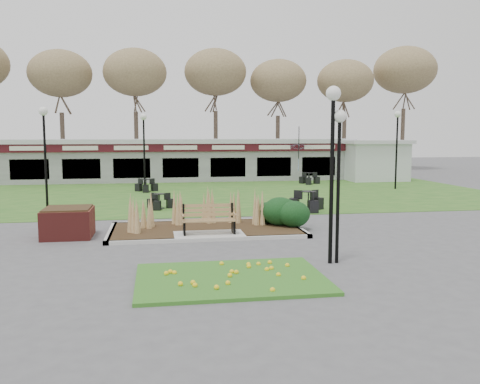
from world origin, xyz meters
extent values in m
plane|color=#515154|center=(0.00, 0.00, 0.00)|extent=(100.00, 100.00, 0.00)
cube|color=#285F1E|center=(0.00, 12.00, 0.01)|extent=(34.00, 16.00, 0.02)
cube|color=#296E1F|center=(0.00, -4.60, 0.04)|extent=(4.20, 3.00, 0.08)
cube|color=#302213|center=(0.00, 1.20, 0.06)|extent=(6.22, 3.22, 0.12)
cube|color=#B7B7B2|center=(0.00, -0.41, 0.06)|extent=(6.40, 0.18, 0.12)
cube|color=#B7B7B2|center=(0.00, 2.81, 0.06)|extent=(6.40, 0.18, 0.12)
cube|color=#B7B7B2|center=(-3.11, 1.20, 0.06)|extent=(0.18, 3.40, 0.12)
cube|color=#B7B7B2|center=(3.11, 1.20, 0.06)|extent=(0.18, 3.40, 0.12)
cube|color=#B7B7B2|center=(0.00, 0.15, 0.07)|extent=(2.20, 1.20, 0.13)
cone|color=#A68753|center=(-1.90, 1.60, 0.70)|extent=(0.36, 0.36, 1.15)
cone|color=#A68753|center=(-0.90, 2.00, 0.70)|extent=(0.36, 0.36, 1.15)
cone|color=#A68753|center=(0.20, 2.20, 0.70)|extent=(0.36, 0.36, 1.15)
cone|color=#A68753|center=(1.10, 2.00, 0.70)|extent=(0.36, 0.36, 1.15)
cone|color=#A68753|center=(1.90, 1.60, 0.70)|extent=(0.36, 0.36, 1.15)
cone|color=#A68753|center=(-2.40, 0.80, 0.70)|extent=(0.36, 0.36, 1.15)
ellipsoid|color=black|center=(2.60, 1.40, 0.59)|extent=(1.21, 1.10, 0.99)
ellipsoid|color=black|center=(3.00, 1.00, 0.54)|extent=(1.10, 1.00, 0.90)
ellipsoid|color=black|center=(2.90, 1.90, 0.53)|extent=(1.06, 0.96, 0.86)
ellipsoid|color=black|center=(2.30, 1.90, 0.48)|extent=(0.92, 0.84, 0.76)
cube|color=olive|center=(0.00, 0.15, 0.56)|extent=(1.70, 0.57, 0.04)
cube|color=olive|center=(0.00, 0.46, 0.84)|extent=(1.70, 0.13, 0.44)
cube|color=black|center=(-0.78, 0.15, 0.34)|extent=(0.06, 0.55, 0.42)
cube|color=black|center=(0.78, 0.15, 0.34)|extent=(0.06, 0.55, 0.42)
cube|color=black|center=(-0.78, 0.45, 0.81)|extent=(0.06, 0.06, 0.50)
cube|color=black|center=(0.78, 0.45, 0.81)|extent=(0.06, 0.06, 0.50)
cube|color=olive|center=(-0.82, 0.13, 0.74)|extent=(0.05, 0.50, 0.04)
cube|color=olive|center=(0.82, 0.13, 0.74)|extent=(0.05, 0.50, 0.04)
cube|color=maroon|center=(-4.40, 1.00, 0.45)|extent=(1.50, 1.50, 0.90)
cube|color=#302213|center=(-4.40, 1.00, 0.92)|extent=(1.40, 1.40, 0.06)
cube|color=gray|center=(0.00, 20.00, 1.30)|extent=(24.00, 3.00, 2.60)
cube|color=#430E16|center=(0.00, 18.45, 2.35)|extent=(24.00, 0.18, 0.55)
cube|color=silver|center=(0.00, 20.00, 2.75)|extent=(24.60, 3.40, 0.30)
cube|color=silver|center=(0.00, 18.34, 2.35)|extent=(22.00, 0.02, 0.28)
cube|color=black|center=(0.00, 18.55, 1.00)|extent=(22.00, 0.10, 1.30)
cube|color=silver|center=(13.50, 18.00, 1.30)|extent=(4.00, 3.00, 2.60)
cube|color=silver|center=(13.50, 18.00, 2.70)|extent=(4.40, 3.40, 0.25)
cylinder|color=#47382B|center=(-9.00, 28.00, 2.59)|extent=(0.36, 0.36, 5.17)
ellipsoid|color=brown|center=(-9.00, 28.00, 8.39)|extent=(5.24, 5.24, 3.93)
cylinder|color=#47382B|center=(-3.00, 28.00, 2.59)|extent=(0.36, 0.36, 5.17)
ellipsoid|color=brown|center=(-3.00, 28.00, 8.39)|extent=(5.24, 5.24, 3.93)
cylinder|color=#47382B|center=(3.00, 28.00, 2.59)|extent=(0.36, 0.36, 5.17)
ellipsoid|color=brown|center=(3.00, 28.00, 8.39)|extent=(5.24, 5.24, 3.93)
cylinder|color=#47382B|center=(9.00, 28.00, 2.59)|extent=(0.36, 0.36, 5.17)
ellipsoid|color=brown|center=(9.00, 28.00, 8.39)|extent=(5.24, 5.24, 3.93)
cylinder|color=#47382B|center=(15.00, 28.00, 2.59)|extent=(0.36, 0.36, 5.17)
ellipsoid|color=brown|center=(15.00, 28.00, 8.39)|extent=(5.24, 5.24, 3.93)
cylinder|color=#47382B|center=(21.00, 28.00, 2.59)|extent=(0.36, 0.36, 5.17)
ellipsoid|color=brown|center=(21.00, 28.00, 8.39)|extent=(5.24, 5.24, 3.93)
cylinder|color=black|center=(2.71, -3.50, 2.04)|extent=(0.10, 0.10, 4.09)
sphere|color=white|center=(2.71, -3.50, 4.25)|extent=(0.37, 0.37, 0.37)
cylinder|color=black|center=(2.88, -3.50, 1.78)|extent=(0.09, 0.09, 3.55)
sphere|color=white|center=(2.88, -3.50, 3.70)|extent=(0.32, 0.32, 0.32)
cylinder|color=black|center=(-6.14, 6.50, 2.01)|extent=(0.10, 0.10, 4.03)
sphere|color=white|center=(-6.14, 6.50, 4.19)|extent=(0.36, 0.36, 0.36)
cylinder|color=black|center=(-2.26, 13.38, 2.02)|extent=(0.10, 0.10, 4.04)
sphere|color=white|center=(-2.26, 13.38, 4.20)|extent=(0.36, 0.36, 0.36)
cylinder|color=black|center=(12.34, 12.41, 2.12)|extent=(0.11, 0.11, 4.23)
sphere|color=white|center=(12.34, 12.41, 4.40)|extent=(0.38, 0.38, 0.38)
cylinder|color=black|center=(-1.49, 6.62, 0.03)|extent=(0.38, 0.38, 0.03)
cylinder|color=black|center=(-1.49, 6.62, 0.34)|extent=(0.04, 0.04, 0.63)
cylinder|color=black|center=(-1.49, 6.62, 0.66)|extent=(0.52, 0.52, 0.02)
cube|color=black|center=(-1.03, 6.76, 0.22)|extent=(0.37, 0.37, 0.40)
cube|color=black|center=(-1.84, 6.95, 0.22)|extent=(0.42, 0.42, 0.40)
cube|color=black|center=(-1.60, 6.16, 0.22)|extent=(0.36, 0.36, 0.40)
cylinder|color=black|center=(-2.19, 13.38, 0.03)|extent=(0.41, 0.41, 0.03)
cylinder|color=black|center=(-2.19, 13.38, 0.37)|extent=(0.05, 0.05, 0.67)
cylinder|color=black|center=(-2.19, 13.38, 0.71)|extent=(0.56, 0.56, 0.02)
cube|color=black|center=(-1.73, 13.62, 0.23)|extent=(0.43, 0.43, 0.43)
cube|color=black|center=(-2.62, 13.66, 0.23)|extent=(0.44, 0.44, 0.43)
cube|color=black|center=(-2.21, 12.87, 0.23)|extent=(0.33, 0.33, 0.43)
cylinder|color=black|center=(4.73, 5.00, 0.04)|extent=(0.49, 0.49, 0.03)
cylinder|color=black|center=(4.73, 5.00, 0.43)|extent=(0.06, 0.06, 0.80)
cylinder|color=black|center=(4.73, 5.00, 0.84)|extent=(0.66, 0.66, 0.03)
cube|color=black|center=(5.25, 5.32, 0.27)|extent=(0.52, 0.52, 0.51)
cube|color=black|center=(4.20, 5.29, 0.27)|extent=(0.51, 0.51, 0.51)
cube|color=black|center=(4.74, 4.39, 0.27)|extent=(0.38, 0.38, 0.51)
cylinder|color=black|center=(8.19, 16.10, 0.03)|extent=(0.43, 0.43, 0.03)
cylinder|color=black|center=(8.19, 16.10, 0.38)|extent=(0.05, 0.05, 0.70)
cylinder|color=black|center=(8.19, 16.10, 0.74)|extent=(0.58, 0.58, 0.02)
cube|color=black|center=(8.72, 16.17, 0.24)|extent=(0.37, 0.37, 0.45)
cube|color=black|center=(7.86, 16.52, 0.24)|extent=(0.46, 0.46, 0.45)
cube|color=black|center=(7.99, 15.61, 0.24)|extent=(0.43, 0.43, 0.45)
cylinder|color=black|center=(8.00, 18.00, 1.10)|extent=(0.06, 0.06, 2.20)
imported|color=#2F5FA4|center=(8.00, 18.00, 1.68)|extent=(2.28, 2.32, 1.94)
camera|label=1|loc=(-1.60, -15.55, 3.27)|focal=38.00mm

